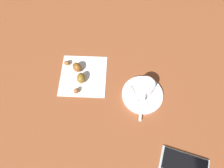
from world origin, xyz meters
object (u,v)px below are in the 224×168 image
(napkin, at_px, (83,76))
(cell_phone, at_px, (184,164))
(saucer, at_px, (142,95))
(espresso_cup, at_px, (145,88))
(teaspoon, at_px, (142,97))
(sugar_packet, at_px, (133,95))
(croissant, at_px, (78,73))

(napkin, bearing_deg, cell_phone, -39.20)
(saucer, relative_size, espresso_cup, 1.70)
(teaspoon, height_order, napkin, teaspoon)
(sugar_packet, relative_size, napkin, 0.37)
(espresso_cup, relative_size, napkin, 0.49)
(croissant, height_order, cell_phone, croissant)
(espresso_cup, xyz_separation_m, cell_phone, (0.12, -0.23, -0.03))
(espresso_cup, bearing_deg, croissant, 168.51)
(espresso_cup, height_order, napkin, espresso_cup)
(sugar_packet, xyz_separation_m, croissant, (-0.20, 0.07, 0.01))
(saucer, xyz_separation_m, teaspoon, (-0.00, -0.01, 0.01))
(napkin, xyz_separation_m, croissant, (-0.02, -0.00, 0.02))
(napkin, xyz_separation_m, cell_phone, (0.34, -0.28, 0.00))
(teaspoon, xyz_separation_m, croissant, (-0.23, 0.07, 0.01))
(sugar_packet, bearing_deg, croissant, -133.66)
(teaspoon, bearing_deg, espresso_cup, 71.69)
(saucer, distance_m, sugar_packet, 0.04)
(cell_phone, bearing_deg, saucer, 120.26)
(espresso_cup, distance_m, croissant, 0.24)
(saucer, distance_m, espresso_cup, 0.04)
(saucer, bearing_deg, napkin, 163.74)
(espresso_cup, distance_m, sugar_packet, 0.05)
(napkin, height_order, croissant, croissant)
(teaspoon, bearing_deg, cell_phone, -57.71)
(cell_phone, bearing_deg, espresso_cup, 117.79)
(teaspoon, xyz_separation_m, cell_phone, (0.13, -0.20, -0.01))
(saucer, height_order, sugar_packet, sugar_packet)
(espresso_cup, xyz_separation_m, teaspoon, (-0.01, -0.02, -0.02))
(teaspoon, distance_m, sugar_packet, 0.03)
(croissant, bearing_deg, saucer, -14.77)
(sugar_packet, bearing_deg, espresso_cup, 92.88)
(espresso_cup, height_order, sugar_packet, espresso_cup)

